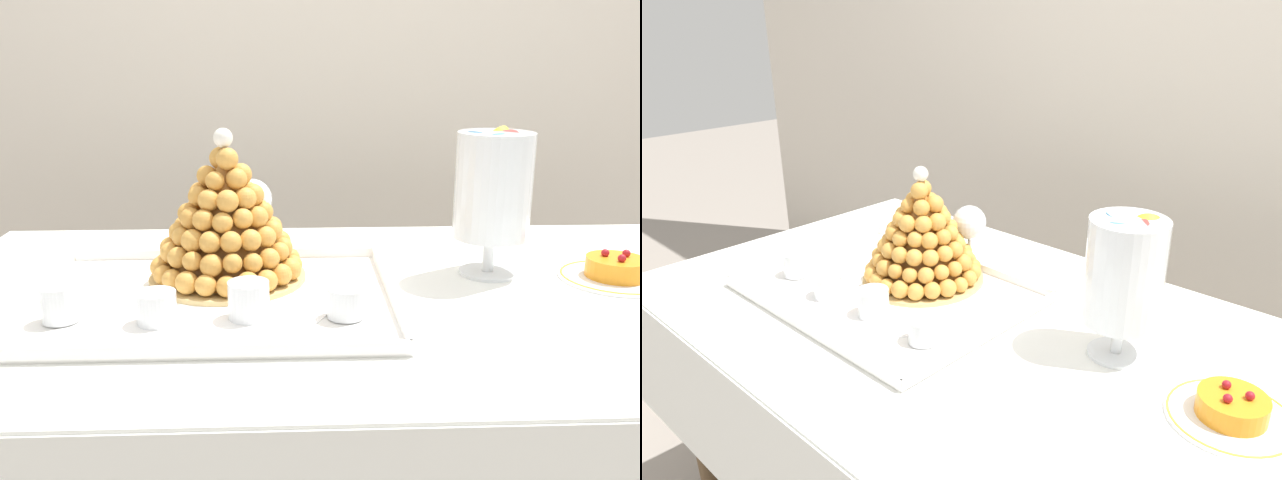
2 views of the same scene
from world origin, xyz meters
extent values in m
cube|color=silver|center=(0.00, 1.04, 1.25)|extent=(4.80, 0.10, 2.50)
cylinder|color=brown|center=(-0.65, -0.33, 0.35)|extent=(0.04, 0.04, 0.71)
cylinder|color=brown|center=(-0.65, 0.33, 0.35)|extent=(0.04, 0.04, 0.71)
cube|color=brown|center=(0.00, 0.00, 0.72)|extent=(1.42, 0.79, 0.02)
cube|color=white|center=(0.00, 0.00, 0.73)|extent=(1.48, 0.85, 0.00)
cube|color=white|center=(0.00, 0.42, 0.57)|extent=(1.48, 0.01, 0.31)
cube|color=white|center=(-0.74, 0.00, 0.57)|extent=(0.01, 0.85, 0.31)
cube|color=white|center=(-0.24, -0.04, 0.73)|extent=(0.58, 0.44, 0.01)
cube|color=white|center=(-0.24, -0.26, 0.75)|extent=(0.58, 0.01, 0.02)
cube|color=white|center=(-0.24, 0.18, 0.75)|extent=(0.58, 0.01, 0.02)
cube|color=white|center=(-0.52, -0.04, 0.75)|extent=(0.01, 0.44, 0.02)
cube|color=white|center=(0.05, -0.04, 0.75)|extent=(0.01, 0.44, 0.02)
cylinder|color=white|center=(-0.24, -0.04, 0.74)|extent=(0.40, 0.40, 0.00)
cylinder|color=tan|center=(-0.22, 0.05, 0.74)|extent=(0.27, 0.27, 0.01)
cone|color=#B97A34|center=(-0.22, 0.05, 0.85)|extent=(0.19, 0.19, 0.22)
sphere|color=gold|center=(-0.10, 0.05, 0.76)|extent=(0.03, 0.03, 0.03)
sphere|color=gold|center=(-0.11, 0.08, 0.76)|extent=(0.03, 0.03, 0.03)
sphere|color=gold|center=(-0.12, 0.11, 0.77)|extent=(0.04, 0.04, 0.04)
sphere|color=gold|center=(-0.15, 0.14, 0.76)|extent=(0.04, 0.04, 0.04)
sphere|color=gold|center=(-0.18, 0.16, 0.77)|extent=(0.04, 0.04, 0.04)
sphere|color=gold|center=(-0.21, 0.16, 0.77)|extent=(0.04, 0.04, 0.04)
sphere|color=gold|center=(-0.24, 0.16, 0.76)|extent=(0.04, 0.04, 0.04)
sphere|color=gold|center=(-0.27, 0.15, 0.77)|extent=(0.04, 0.04, 0.04)
sphere|color=gold|center=(-0.30, 0.13, 0.76)|extent=(0.03, 0.03, 0.03)
sphere|color=gold|center=(-0.32, 0.10, 0.77)|extent=(0.03, 0.03, 0.03)
sphere|color=gold|center=(-0.33, 0.07, 0.76)|extent=(0.03, 0.03, 0.03)
sphere|color=gold|center=(-0.33, 0.03, 0.77)|extent=(0.04, 0.04, 0.04)
sphere|color=gold|center=(-0.32, 0.00, 0.76)|extent=(0.03, 0.03, 0.03)
sphere|color=gold|center=(-0.30, -0.03, 0.76)|extent=(0.03, 0.03, 0.03)
sphere|color=gold|center=(-0.27, -0.05, 0.77)|extent=(0.04, 0.04, 0.04)
sphere|color=gold|center=(-0.24, -0.06, 0.77)|extent=(0.04, 0.04, 0.04)
sphere|color=gold|center=(-0.21, -0.06, 0.76)|extent=(0.03, 0.03, 0.03)
sphere|color=gold|center=(-0.18, -0.06, 0.77)|extent=(0.04, 0.04, 0.04)
sphere|color=gold|center=(-0.15, -0.04, 0.76)|extent=(0.04, 0.04, 0.04)
sphere|color=gold|center=(-0.12, -0.01, 0.77)|extent=(0.04, 0.04, 0.04)
sphere|color=gold|center=(-0.11, 0.02, 0.77)|extent=(0.04, 0.04, 0.04)
sphere|color=gold|center=(-0.13, 0.08, 0.80)|extent=(0.04, 0.04, 0.04)
sphere|color=gold|center=(-0.14, 0.11, 0.80)|extent=(0.03, 0.03, 0.03)
sphere|color=gold|center=(-0.17, 0.13, 0.80)|extent=(0.04, 0.04, 0.04)
sphere|color=gold|center=(-0.20, 0.15, 0.80)|extent=(0.04, 0.04, 0.04)
sphere|color=gold|center=(-0.23, 0.15, 0.79)|extent=(0.03, 0.03, 0.03)
sphere|color=gold|center=(-0.27, 0.13, 0.80)|extent=(0.04, 0.04, 0.04)
sphere|color=gold|center=(-0.29, 0.11, 0.80)|extent=(0.03, 0.03, 0.03)
sphere|color=gold|center=(-0.31, 0.08, 0.80)|extent=(0.04, 0.04, 0.04)
sphere|color=gold|center=(-0.31, 0.05, 0.80)|extent=(0.04, 0.04, 0.04)
sphere|color=gold|center=(-0.31, 0.02, 0.80)|extent=(0.04, 0.04, 0.04)
sphere|color=gold|center=(-0.29, -0.01, 0.80)|extent=(0.04, 0.04, 0.04)
sphere|color=gold|center=(-0.27, -0.03, 0.80)|extent=(0.03, 0.03, 0.03)
sphere|color=gold|center=(-0.23, -0.05, 0.79)|extent=(0.04, 0.04, 0.04)
sphere|color=gold|center=(-0.20, -0.05, 0.80)|extent=(0.03, 0.03, 0.03)
sphere|color=gold|center=(-0.17, -0.03, 0.79)|extent=(0.03, 0.03, 0.03)
sphere|color=gold|center=(-0.14, -0.01, 0.79)|extent=(0.04, 0.04, 0.04)
sphere|color=gold|center=(-0.13, 0.02, 0.80)|extent=(0.03, 0.03, 0.03)
sphere|color=gold|center=(-0.12, 0.05, 0.79)|extent=(0.03, 0.03, 0.03)
sphere|color=gold|center=(-0.16, 0.10, 0.83)|extent=(0.03, 0.03, 0.03)
sphere|color=gold|center=(-0.18, 0.12, 0.83)|extent=(0.03, 0.03, 0.03)
sphere|color=gold|center=(-0.21, 0.13, 0.82)|extent=(0.04, 0.04, 0.04)
sphere|color=gold|center=(-0.25, 0.12, 0.83)|extent=(0.03, 0.03, 0.03)
sphere|color=gold|center=(-0.28, 0.11, 0.83)|extent=(0.04, 0.04, 0.04)
sphere|color=gold|center=(-0.29, 0.08, 0.83)|extent=(0.04, 0.04, 0.04)
sphere|color=gold|center=(-0.30, 0.04, 0.82)|extent=(0.04, 0.04, 0.04)
sphere|color=gold|center=(-0.29, 0.01, 0.83)|extent=(0.03, 0.03, 0.03)
sphere|color=gold|center=(-0.27, -0.01, 0.83)|extent=(0.04, 0.04, 0.04)
sphere|color=gold|center=(-0.24, -0.03, 0.83)|extent=(0.04, 0.04, 0.04)
sphere|color=gold|center=(-0.20, -0.03, 0.83)|extent=(0.04, 0.04, 0.04)
sphere|color=gold|center=(-0.17, -0.02, 0.83)|extent=(0.04, 0.04, 0.04)
sphere|color=gold|center=(-0.15, 0.01, 0.83)|extent=(0.04, 0.04, 0.04)
sphere|color=gold|center=(-0.14, 0.04, 0.83)|extent=(0.04, 0.04, 0.04)
sphere|color=gold|center=(-0.14, 0.07, 0.83)|extent=(0.04, 0.04, 0.04)
sphere|color=gold|center=(-0.19, 0.11, 0.86)|extent=(0.04, 0.04, 0.04)
sphere|color=gold|center=(-0.22, 0.11, 0.86)|extent=(0.04, 0.04, 0.04)
sphere|color=gold|center=(-0.25, 0.10, 0.86)|extent=(0.03, 0.03, 0.03)
sphere|color=gold|center=(-0.27, 0.08, 0.86)|extent=(0.03, 0.03, 0.03)
sphere|color=gold|center=(-0.28, 0.05, 0.86)|extent=(0.04, 0.04, 0.04)
sphere|color=gold|center=(-0.27, 0.02, 0.86)|extent=(0.04, 0.04, 0.04)
sphere|color=gold|center=(-0.25, -0.01, 0.86)|extent=(0.04, 0.04, 0.04)
sphere|color=gold|center=(-0.22, -0.01, 0.86)|extent=(0.03, 0.03, 0.03)
sphere|color=gold|center=(-0.19, 0.00, 0.86)|extent=(0.03, 0.03, 0.03)
sphere|color=gold|center=(-0.16, 0.02, 0.86)|extent=(0.04, 0.04, 0.04)
sphere|color=gold|center=(-0.15, 0.05, 0.86)|extent=(0.04, 0.04, 0.04)
sphere|color=gold|center=(-0.16, 0.08, 0.86)|extent=(0.04, 0.04, 0.04)
sphere|color=gold|center=(-0.21, 0.10, 0.89)|extent=(0.04, 0.04, 0.04)
sphere|color=gold|center=(-0.24, 0.09, 0.89)|extent=(0.04, 0.04, 0.04)
sphere|color=gold|center=(-0.26, 0.07, 0.89)|extent=(0.04, 0.04, 0.04)
sphere|color=gold|center=(-0.26, 0.03, 0.89)|extent=(0.03, 0.03, 0.03)
sphere|color=gold|center=(-0.24, 0.01, 0.89)|extent=(0.04, 0.04, 0.04)
sphere|color=gold|center=(-0.21, 0.00, 0.89)|extent=(0.04, 0.04, 0.04)
sphere|color=gold|center=(-0.18, 0.02, 0.89)|extent=(0.04, 0.04, 0.04)
sphere|color=gold|center=(-0.17, 0.05, 0.89)|extent=(0.04, 0.04, 0.04)
sphere|color=gold|center=(-0.18, 0.08, 0.89)|extent=(0.03, 0.03, 0.03)
sphere|color=gold|center=(-0.22, 0.08, 0.92)|extent=(0.04, 0.04, 0.04)
sphere|color=gold|center=(-0.25, 0.05, 0.92)|extent=(0.03, 0.03, 0.03)
sphere|color=gold|center=(-0.23, 0.02, 0.92)|extent=(0.03, 0.03, 0.03)
sphere|color=gold|center=(-0.20, 0.03, 0.92)|extent=(0.04, 0.04, 0.04)
sphere|color=gold|center=(-0.19, 0.06, 0.92)|extent=(0.04, 0.04, 0.04)
sphere|color=gold|center=(-0.22, 0.06, 0.95)|extent=(0.04, 0.04, 0.04)
sphere|color=gold|center=(-0.21, 0.04, 0.95)|extent=(0.04, 0.04, 0.04)
sphere|color=white|center=(-0.22, 0.05, 0.98)|extent=(0.03, 0.03, 0.03)
cylinder|color=silver|center=(-0.45, -0.13, 0.77)|extent=(0.05, 0.05, 0.05)
cylinder|color=gold|center=(-0.45, -0.13, 0.75)|extent=(0.05, 0.05, 0.02)
cylinder|color=#EAC166|center=(-0.45, -0.13, 0.77)|extent=(0.05, 0.05, 0.02)
sphere|color=brown|center=(-0.44, -0.13, 0.78)|extent=(0.02, 0.02, 0.02)
cylinder|color=silver|center=(-0.30, -0.14, 0.76)|extent=(0.06, 0.06, 0.05)
cylinder|color=#F4EAC6|center=(-0.30, -0.14, 0.75)|extent=(0.05, 0.05, 0.02)
cylinder|color=white|center=(-0.30, -0.14, 0.77)|extent=(0.05, 0.05, 0.01)
sphere|color=brown|center=(-0.31, -0.14, 0.78)|extent=(0.02, 0.02, 0.02)
cylinder|color=silver|center=(-0.17, -0.13, 0.77)|extent=(0.06, 0.06, 0.06)
cylinder|color=gold|center=(-0.17, -0.13, 0.75)|extent=(0.06, 0.06, 0.02)
cylinder|color=#EAC166|center=(-0.17, -0.13, 0.77)|extent=(0.06, 0.06, 0.02)
sphere|color=brown|center=(-0.17, -0.13, 0.78)|extent=(0.02, 0.02, 0.02)
cylinder|color=silver|center=(-0.03, -0.13, 0.76)|extent=(0.06, 0.06, 0.05)
cylinder|color=gold|center=(-0.03, -0.13, 0.75)|extent=(0.05, 0.05, 0.02)
cylinder|color=#EAC166|center=(-0.03, -0.13, 0.76)|extent=(0.05, 0.05, 0.01)
sphere|color=brown|center=(-0.02, -0.13, 0.77)|extent=(0.02, 0.02, 0.02)
cylinder|color=white|center=(0.25, 0.08, 0.73)|extent=(0.10, 0.10, 0.01)
cylinder|color=white|center=(0.25, 0.08, 0.77)|extent=(0.02, 0.02, 0.06)
cylinder|color=white|center=(0.25, 0.08, 0.89)|extent=(0.13, 0.13, 0.19)
cylinder|color=#F9A54C|center=(0.27, 0.08, 0.82)|extent=(0.05, 0.05, 0.04)
cylinder|color=#72B2E0|center=(0.25, 0.09, 0.82)|extent=(0.05, 0.05, 0.03)
cylinder|color=brown|center=(0.23, 0.08, 0.82)|extent=(0.06, 0.05, 0.05)
cylinder|color=#F9A54C|center=(0.25, 0.07, 0.82)|extent=(0.06, 0.05, 0.05)
cylinder|color=#72B2E0|center=(0.27, 0.09, 0.84)|extent=(0.06, 0.05, 0.05)
cylinder|color=pink|center=(0.23, 0.11, 0.84)|extent=(0.05, 0.05, 0.04)
cylinder|color=#9ED860|center=(0.22, 0.06, 0.84)|extent=(0.05, 0.05, 0.05)
cylinder|color=#9ED860|center=(0.26, 0.06, 0.84)|extent=(0.06, 0.05, 0.06)
cylinder|color=#D199D8|center=(0.26, 0.09, 0.86)|extent=(0.05, 0.05, 0.03)
cylinder|color=#D199D8|center=(0.23, 0.08, 0.86)|extent=(0.05, 0.05, 0.03)
cylinder|color=brown|center=(0.27, 0.07, 0.86)|extent=(0.06, 0.05, 0.06)
cylinder|color=#E54C47|center=(0.24, 0.10, 0.88)|extent=(0.06, 0.05, 0.04)
cylinder|color=#72B2E0|center=(0.24, 0.06, 0.88)|extent=(0.06, 0.05, 0.06)
cylinder|color=#E54C47|center=(0.27, 0.07, 0.88)|extent=(0.06, 0.05, 0.06)
cylinder|color=#F9A54C|center=(0.24, 0.10, 0.90)|extent=(0.06, 0.05, 0.06)
cylinder|color=#E54C47|center=(0.23, 0.05, 0.90)|extent=(0.05, 0.05, 0.04)
cylinder|color=yellow|center=(0.26, 0.07, 0.90)|extent=(0.06, 0.04, 0.06)
cylinder|color=#E54C47|center=(0.27, 0.11, 0.90)|extent=(0.06, 0.04, 0.06)
cylinder|color=#E54C47|center=(0.22, 0.09, 0.93)|extent=(0.05, 0.05, 0.05)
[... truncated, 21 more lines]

